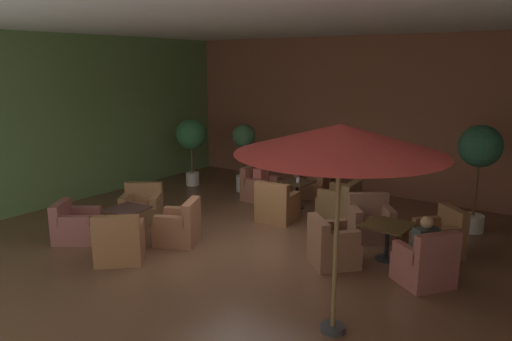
% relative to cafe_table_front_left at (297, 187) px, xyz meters
% --- Properties ---
extents(ground_plane, '(10.61, 10.31, 0.02)m').
position_rel_cafe_table_front_left_xyz_m(ground_plane, '(0.40, -2.75, -0.51)').
color(ground_plane, brown).
extents(wall_back_brick, '(10.61, 0.08, 4.08)m').
position_rel_cafe_table_front_left_xyz_m(wall_back_brick, '(0.40, 2.37, 1.54)').
color(wall_back_brick, brown).
rests_on(wall_back_brick, ground_plane).
extents(wall_left_accent, '(0.08, 10.31, 4.08)m').
position_rel_cafe_table_front_left_xyz_m(wall_left_accent, '(-4.87, -2.75, 1.54)').
color(wall_left_accent, '#5B7B43').
rests_on(wall_left_accent, ground_plane).
extents(ceiling_slab, '(10.61, 10.31, 0.06)m').
position_rel_cafe_table_front_left_xyz_m(ceiling_slab, '(0.40, -2.75, 3.61)').
color(ceiling_slab, silver).
rests_on(ceiling_slab, wall_back_brick).
extents(cafe_table_front_left, '(0.73, 0.73, 0.65)m').
position_rel_cafe_table_front_left_xyz_m(cafe_table_front_left, '(0.00, 0.00, 0.00)').
color(cafe_table_front_left, black).
rests_on(cafe_table_front_left, ground_plane).
extents(armchair_front_left_north, '(0.78, 0.74, 0.85)m').
position_rel_cafe_table_front_left_xyz_m(armchair_front_left_north, '(-1.11, 0.01, -0.19)').
color(armchair_front_left_north, brown).
rests_on(armchair_front_left_north, ground_plane).
extents(armchair_front_left_east, '(0.86, 0.89, 0.91)m').
position_rel_cafe_table_front_left_xyz_m(armchair_front_left_east, '(0.15, -1.10, -0.18)').
color(armchair_front_left_east, brown).
rests_on(armchair_front_left_east, ground_plane).
extents(armchair_front_left_south, '(0.85, 0.86, 0.79)m').
position_rel_cafe_table_front_left_xyz_m(armchair_front_left_south, '(1.10, 0.07, -0.20)').
color(armchair_front_left_south, brown).
rests_on(armchair_front_left_south, ground_plane).
extents(armchair_front_left_west, '(0.88, 0.84, 0.83)m').
position_rel_cafe_table_front_left_xyz_m(armchair_front_left_west, '(-0.17, 1.09, -0.19)').
color(armchair_front_left_west, brown).
rests_on(armchair_front_left_west, ground_plane).
extents(cafe_table_front_right, '(0.74, 0.74, 0.65)m').
position_rel_cafe_table_front_left_xyz_m(cafe_table_front_right, '(-1.57, -3.76, -0.02)').
color(cafe_table_front_right, black).
rests_on(cafe_table_front_right, ground_plane).
extents(armchair_front_right_north, '(1.09, 1.08, 0.77)m').
position_rel_cafe_table_front_left_xyz_m(armchair_front_right_north, '(-2.40, -4.35, -0.21)').
color(armchair_front_right_north, brown).
rests_on(armchair_front_right_north, ground_plane).
extents(armchair_front_right_east, '(1.07, 1.07, 0.91)m').
position_rel_cafe_table_front_left_xyz_m(armchair_front_right_east, '(-0.88, -4.52, -0.17)').
color(armchair_front_right_east, '#915C38').
rests_on(armchair_front_right_east, ground_plane).
extents(armchair_front_right_south, '(1.00, 0.98, 0.86)m').
position_rel_cafe_table_front_left_xyz_m(armchair_front_right_south, '(-0.65, -3.30, -0.18)').
color(armchair_front_right_south, '#935B3F').
rests_on(armchair_front_right_south, ground_plane).
extents(armchair_front_right_west, '(1.07, 1.05, 0.84)m').
position_rel_cafe_table_front_left_xyz_m(armchair_front_right_west, '(-2.15, -2.91, -0.19)').
color(armchair_front_right_west, brown).
rests_on(armchair_front_right_west, ground_plane).
extents(cafe_table_mid_center, '(0.80, 0.80, 0.65)m').
position_rel_cafe_table_front_left_xyz_m(cafe_table_mid_center, '(2.87, -1.72, 0.01)').
color(cafe_table_mid_center, black).
rests_on(cafe_table_mid_center, ground_plane).
extents(armchair_mid_center_north, '(1.01, 1.02, 0.92)m').
position_rel_cafe_table_front_left_xyz_m(armchair_mid_center_north, '(3.71, -2.32, -0.17)').
color(armchair_mid_center_north, '#914D44').
rests_on(armchair_mid_center_north, ground_plane).
extents(armchair_mid_center_east, '(1.02, 1.02, 0.87)m').
position_rel_cafe_table_front_left_xyz_m(armchair_mid_center_east, '(3.56, -0.96, -0.19)').
color(armchair_mid_center_east, brown).
rests_on(armchair_mid_center_east, ground_plane).
extents(armchair_mid_center_south, '(1.06, 1.04, 0.87)m').
position_rel_cafe_table_front_left_xyz_m(armchair_mid_center_south, '(2.23, -0.91, -0.18)').
color(armchair_mid_center_south, '#885A45').
rests_on(armchair_mid_center_south, ground_plane).
extents(armchair_mid_center_west, '(1.04, 1.04, 0.84)m').
position_rel_cafe_table_front_left_xyz_m(armchair_mid_center_west, '(2.18, -2.48, -0.18)').
color(armchair_mid_center_west, brown).
rests_on(armchair_mid_center_west, ground_plane).
extents(patio_umbrella_tall_red, '(2.53, 2.53, 2.69)m').
position_rel_cafe_table_front_left_xyz_m(patio_umbrella_tall_red, '(3.16, -4.36, 2.00)').
color(patio_umbrella_tall_red, '#2D2D2D').
rests_on(patio_umbrella_tall_red, ground_plane).
extents(potted_tree_left_corner, '(0.61, 0.61, 1.81)m').
position_rel_cafe_table_front_left_xyz_m(potted_tree_left_corner, '(-1.95, 0.49, 0.68)').
color(potted_tree_left_corner, silver).
rests_on(potted_tree_left_corner, ground_plane).
extents(potted_tree_mid_left, '(0.84, 0.84, 2.21)m').
position_rel_cafe_table_front_left_xyz_m(potted_tree_mid_left, '(3.78, 0.69, 1.11)').
color(potted_tree_mid_left, beige).
rests_on(potted_tree_mid_left, ground_plane).
extents(potted_tree_mid_right, '(0.86, 0.86, 1.89)m').
position_rel_cafe_table_front_left_xyz_m(potted_tree_mid_right, '(-3.52, 0.14, 0.86)').
color(potted_tree_mid_right, beige).
rests_on(potted_tree_mid_right, ground_plane).
extents(patron_blue_shirt, '(0.39, 0.42, 0.66)m').
position_rel_cafe_table_front_left_xyz_m(patron_blue_shirt, '(3.68, -2.30, 0.23)').
color(patron_blue_shirt, '#333A36').
rests_on(patron_blue_shirt, ground_plane).
extents(patron_by_window, '(0.25, 0.34, 0.61)m').
position_rel_cafe_table_front_left_xyz_m(patron_by_window, '(-1.06, 0.01, 0.16)').
color(patron_by_window, '#BA5148').
rests_on(patron_by_window, ground_plane).
extents(iced_drink_cup, '(0.08, 0.08, 0.11)m').
position_rel_cafe_table_front_left_xyz_m(iced_drink_cup, '(0.06, -0.07, 0.20)').
color(iced_drink_cup, white).
rests_on(iced_drink_cup, cafe_table_front_left).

